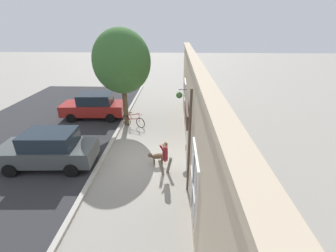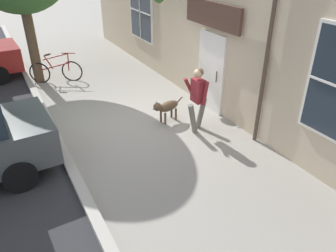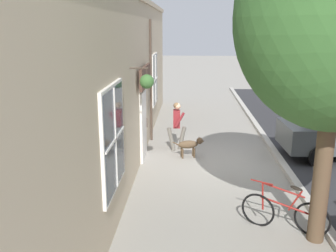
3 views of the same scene
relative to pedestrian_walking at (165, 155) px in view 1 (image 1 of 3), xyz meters
The scene contains 9 objects.
ground_plane 1.82m from the pedestrian_walking, 40.89° to the right, with size 90.00×90.00×0.00m, color gray.
curb_and_road 7.15m from the pedestrian_walking, ahead, with size 10.10×28.00×0.12m.
storefront_facade 2.14m from the pedestrian_walking, 139.00° to the right, with size 0.95×18.00×4.85m.
pedestrian_walking is the anchor object (origin of this frame).
dog_on_leash 1.01m from the pedestrian_walking, 59.06° to the right, with size 1.02×0.42×0.65m.
street_tree_by_curb 6.70m from the pedestrian_walking, 62.31° to the right, with size 3.48×3.13×6.01m.
leaning_bicycle 5.55m from the pedestrian_walking, 65.20° to the right, with size 1.61×0.75×1.01m.
parked_car_nearest_curb 8.36m from the pedestrian_walking, 50.44° to the right, with size 4.37×2.08×1.75m.
parked_car_mid_block 5.44m from the pedestrian_walking, ahead, with size 4.37×2.08×1.75m.
Camera 1 is at (-1.60, 9.34, 6.17)m, focal length 24.00 mm.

